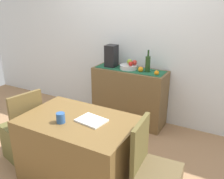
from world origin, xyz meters
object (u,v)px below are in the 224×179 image
(coffee_cup, at_px, (61,118))
(chair_near_window, at_px, (24,138))
(dining_table, at_px, (80,150))
(wine_bottle, at_px, (148,64))
(fruit_bowl, at_px, (129,67))
(open_book, at_px, (92,120))
(sideboard_console, at_px, (129,96))
(coffee_maker, at_px, (111,56))

(coffee_cup, distance_m, chair_near_window, 0.92)
(coffee_cup, relative_size, chair_near_window, 0.11)
(chair_near_window, bearing_deg, coffee_cup, -10.04)
(dining_table, bearing_deg, wine_bottle, 83.67)
(fruit_bowl, relative_size, open_book, 0.94)
(sideboard_console, height_order, coffee_maker, coffee_maker)
(coffee_maker, height_order, dining_table, coffee_maker)
(open_book, xyz_separation_m, chair_near_window, (-0.99, -0.03, -0.48))
(sideboard_console, height_order, dining_table, sideboard_console)
(dining_table, bearing_deg, coffee_maker, 106.28)
(fruit_bowl, bearing_deg, coffee_cup, -88.92)
(dining_table, bearing_deg, open_book, 12.21)
(sideboard_console, distance_m, open_book, 1.51)
(sideboard_console, relative_size, open_book, 4.02)
(dining_table, bearing_deg, coffee_cup, -128.25)
(fruit_bowl, xyz_separation_m, chair_near_window, (-0.71, -1.48, -0.64))
(coffee_maker, bearing_deg, sideboard_console, 0.00)
(coffee_maker, distance_m, open_book, 1.59)
(wine_bottle, bearing_deg, chair_near_window, -124.32)
(wine_bottle, bearing_deg, coffee_cup, -99.52)
(sideboard_console, height_order, chair_near_window, chair_near_window)
(sideboard_console, bearing_deg, coffee_cup, -89.69)
(coffee_maker, distance_m, chair_near_window, 1.73)
(chair_near_window, bearing_deg, open_book, 2.02)
(fruit_bowl, relative_size, wine_bottle, 0.82)
(sideboard_console, height_order, fruit_bowl, fruit_bowl)
(dining_table, height_order, chair_near_window, chair_near_window)
(wine_bottle, relative_size, chair_near_window, 0.36)
(sideboard_console, bearing_deg, fruit_bowl, 180.00)
(sideboard_console, bearing_deg, open_book, -79.88)
(dining_table, distance_m, open_book, 0.41)
(fruit_bowl, relative_size, dining_table, 0.23)
(wine_bottle, height_order, coffee_cup, wine_bottle)
(sideboard_console, distance_m, chair_near_window, 1.66)
(fruit_bowl, distance_m, chair_near_window, 1.77)
(wine_bottle, distance_m, open_book, 1.47)
(wine_bottle, xyz_separation_m, chair_near_window, (-1.01, -1.48, -0.73))
(fruit_bowl, height_order, wine_bottle, wine_bottle)
(coffee_maker, height_order, open_book, coffee_maker)
(wine_bottle, bearing_deg, sideboard_console, 180.00)
(sideboard_console, bearing_deg, chair_near_window, -116.30)
(sideboard_console, xyz_separation_m, fruit_bowl, (-0.02, 0.00, 0.47))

